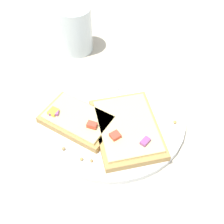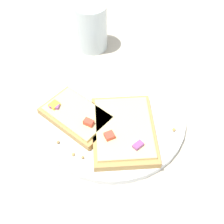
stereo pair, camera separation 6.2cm
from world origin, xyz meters
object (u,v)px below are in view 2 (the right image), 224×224
at_px(fork, 97,110).
at_px(knife, 126,94).
at_px(plate, 112,117).
at_px(pizza_slice_main, 124,130).
at_px(pizza_slice_corner, 77,116).
at_px(drinking_glass, 91,27).

xyz_separation_m(fork, knife, (0.07, -0.02, 0.00)).
bearing_deg(plate, pizza_slice_main, -120.14).
bearing_deg(pizza_slice_corner, drinking_glass, 126.07).
xyz_separation_m(knife, pizza_slice_corner, (-0.11, 0.05, 0.01)).
bearing_deg(knife, pizza_slice_main, -13.91).
xyz_separation_m(fork, drinking_glass, (0.18, 0.14, 0.04)).
xyz_separation_m(plate, fork, (-0.01, 0.03, 0.01)).
relative_size(fork, knife, 1.11).
relative_size(plate, drinking_glass, 2.59).
distance_m(knife, pizza_slice_corner, 0.12).
relative_size(plate, fork, 1.69).
height_order(plate, drinking_glass, drinking_glass).
height_order(pizza_slice_main, pizza_slice_corner, pizza_slice_corner).
relative_size(fork, drinking_glass, 1.53).
relative_size(plate, pizza_slice_corner, 1.97).
distance_m(plate, drinking_glass, 0.25).
relative_size(fork, pizza_slice_main, 0.87).
xyz_separation_m(fork, pizza_slice_main, (-0.02, -0.07, 0.01)).
distance_m(plate, pizza_slice_corner, 0.07).
height_order(fork, drinking_glass, drinking_glass).
bearing_deg(fork, plate, 57.84).
distance_m(pizza_slice_main, drinking_glass, 0.29).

